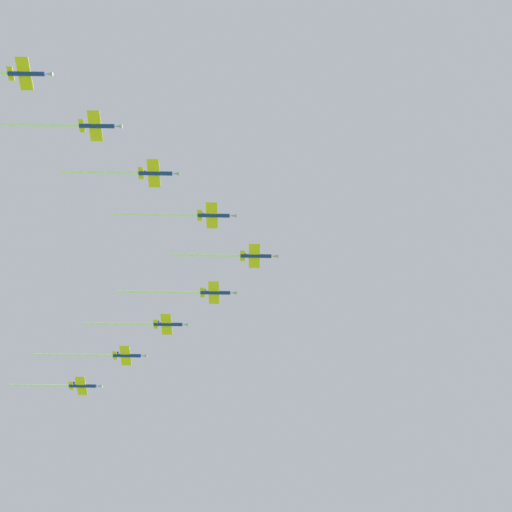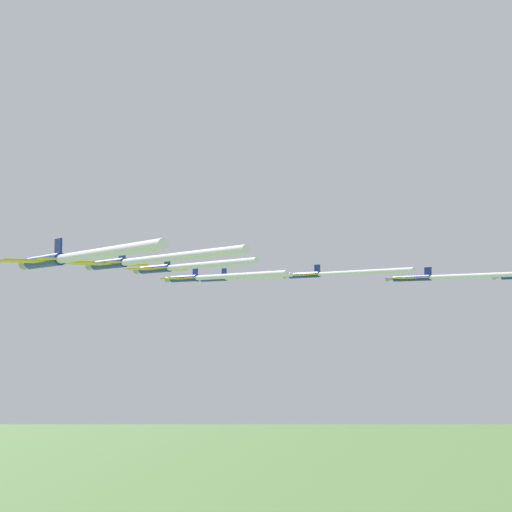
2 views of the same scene
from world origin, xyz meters
The scene contains 9 objects.
jet_lead centered at (-8.20, -22.11, 168.26)m, with size 9.71×37.85×2.79m.
jet_port_inner centered at (-22.08, -39.38, 167.61)m, with size 9.71×43.12×2.79m.
jet_starboard_inner centered at (7.74, -36.75, 168.90)m, with size 9.71×41.32×2.79m.
jet_port_outer centered at (-35.94, -56.89, 168.51)m, with size 9.71×39.24×2.79m.
jet_starboard_outer centered at (23.76, -52.58, 168.01)m, with size 9.71×38.03×2.79m.
jet_center_rear centered at (-49.68, -76.23, 168.23)m, with size 9.71×43.56×2.79m.
jet_port_trail centered at (39.74, -67.87, 168.28)m, with size 9.71×36.82×2.79m.
jet_starboard_trail centered at (-63.56, -93.50, 167.32)m, with size 9.71×36.75×2.79m.
jet_tail_end centered at (55.97, -86.96, 169.20)m, with size 9.71×39.92×2.79m.
Camera 1 is at (84.40, -10.58, 3.77)m, focal length 38.39 mm.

